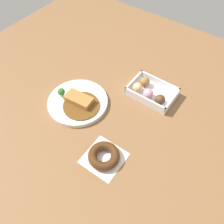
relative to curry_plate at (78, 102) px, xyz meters
name	(u,v)px	position (x,y,z in m)	size (l,w,h in m)	color
ground_plane	(97,107)	(0.08, 0.03, -0.01)	(1.60, 1.60, 0.00)	brown
curry_plate	(78,102)	(0.00, 0.00, 0.00)	(0.26, 0.26, 0.06)	white
donut_box	(150,92)	(0.23, 0.23, 0.01)	(0.20, 0.14, 0.06)	white
chocolate_ring_donut	(104,156)	(0.25, -0.14, 0.00)	(0.14, 0.14, 0.04)	white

